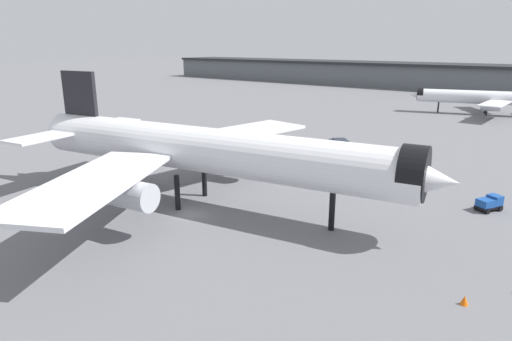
% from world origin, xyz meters
% --- Properties ---
extents(ground, '(900.00, 900.00, 0.00)m').
position_xyz_m(ground, '(0.00, 0.00, 0.00)').
color(ground, slate).
extents(airliner_near_gate, '(58.16, 53.05, 16.29)m').
position_xyz_m(airliner_near_gate, '(-0.26, 3.70, 7.18)').
color(airliner_near_gate, white).
rests_on(airliner_near_gate, ground).
extents(airliner_far_taxiway, '(39.49, 35.62, 11.17)m').
position_xyz_m(airliner_far_taxiway, '(22.89, 105.04, 4.92)').
color(airliner_far_taxiway, white).
rests_on(airliner_far_taxiway, ground).
extents(terminal_building, '(248.63, 58.48, 21.95)m').
position_xyz_m(terminal_building, '(-28.39, 180.58, 5.89)').
color(terminal_building, slate).
rests_on(terminal_building, ground).
extents(service_truck_front, '(5.12, 5.79, 3.00)m').
position_xyz_m(service_truck_front, '(4.64, 38.26, 1.59)').
color(service_truck_front, black).
rests_on(service_truck_front, ground).
extents(baggage_tug_wing, '(3.22, 3.54, 1.85)m').
position_xyz_m(baggage_tug_wing, '(31.10, 20.32, 0.97)').
color(baggage_tug_wing, black).
rests_on(baggage_tug_wing, ground).
extents(baggage_cart_trailing, '(2.79, 2.88, 1.82)m').
position_xyz_m(baggage_cart_trailing, '(13.17, 36.17, 0.98)').
color(baggage_cart_trailing, black).
rests_on(baggage_cart_trailing, ground).
extents(traffic_cone_near_nose, '(0.64, 0.64, 0.80)m').
position_xyz_m(traffic_cone_near_nose, '(30.99, -3.77, 0.40)').
color(traffic_cone_near_nose, '#F2600C').
rests_on(traffic_cone_near_nose, ground).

